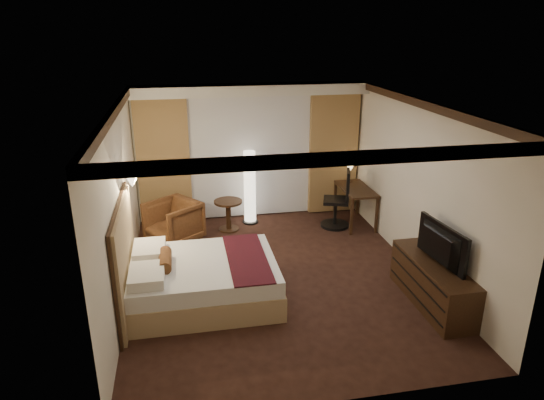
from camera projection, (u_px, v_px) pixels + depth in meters
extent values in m
cube|color=black|center=(277.00, 277.00, 7.64)|extent=(4.50, 5.50, 0.01)
cube|color=white|center=(277.00, 105.00, 6.72)|extent=(4.50, 5.50, 0.01)
cube|color=beige|center=(250.00, 151.00, 9.71)|extent=(4.50, 0.02, 2.70)
cube|color=beige|center=(120.00, 206.00, 6.78)|extent=(0.02, 5.50, 2.70)
cube|color=beige|center=(418.00, 187.00, 7.57)|extent=(0.02, 5.50, 2.70)
cube|color=white|center=(251.00, 90.00, 9.06)|extent=(4.50, 0.50, 0.20)
cube|color=silver|center=(251.00, 157.00, 9.68)|extent=(2.48, 0.04, 2.45)
cube|color=#9E7648|center=(164.00, 162.00, 9.32)|extent=(1.00, 0.14, 2.45)
cube|color=#9E7648|center=(333.00, 154.00, 9.92)|extent=(1.00, 0.14, 2.45)
imported|color=#4B2D16|center=(173.00, 220.00, 8.76)|extent=(1.10, 1.12, 0.84)
imported|color=black|center=(436.00, 243.00, 6.59)|extent=(0.71, 1.11, 0.14)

